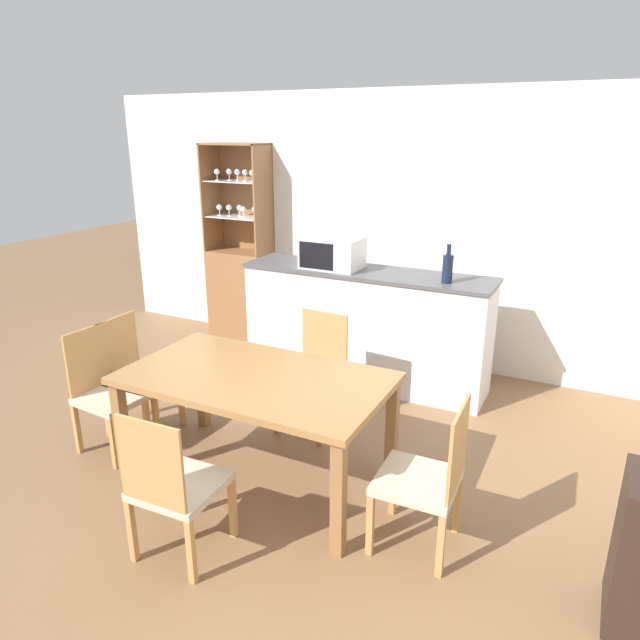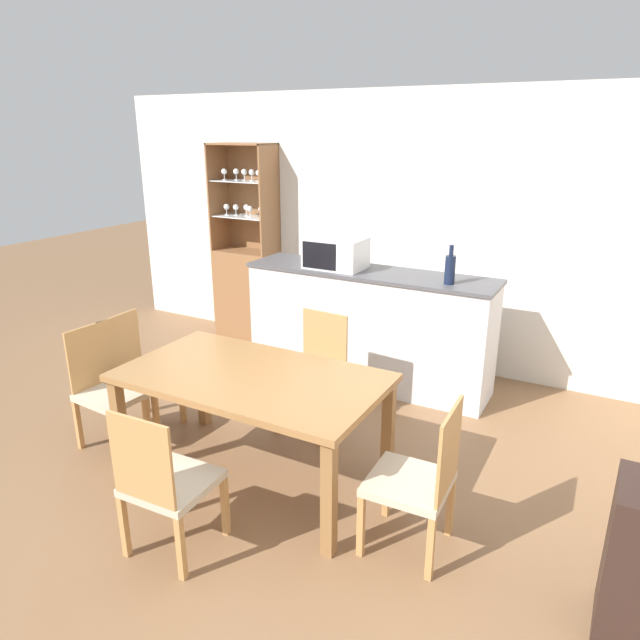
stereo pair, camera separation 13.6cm
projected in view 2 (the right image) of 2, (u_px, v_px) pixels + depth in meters
The scene contains 12 objects.
ground_plane at pixel (258, 497), 3.58m from camera, with size 18.00×18.00×0.00m, color brown.
wall_back at pixel (413, 232), 5.36m from camera, with size 6.80×0.06×2.55m.
kitchen_counter at pixel (368, 327), 5.09m from camera, with size 2.22×0.55×1.03m.
display_cabinet at pixel (248, 280), 6.21m from camera, with size 0.67×0.36×2.06m.
dining_table at pixel (252, 386), 3.59m from camera, with size 1.66×0.94×0.74m.
dining_chair_head_near at pixel (166, 483), 3.00m from camera, with size 0.44×0.44×0.88m.
dining_chair_side_left_far at pixel (138, 375), 4.31m from camera, with size 0.43×0.43×0.88m.
dining_chair_side_left_near at pixel (109, 389), 4.08m from camera, with size 0.45×0.45×0.88m.
dining_chair_side_right_near at pixel (418, 480), 3.02m from camera, with size 0.43×0.43×0.88m.
dining_chair_head_far at pixel (314, 374), 4.33m from camera, with size 0.44×0.44×0.88m.
microwave at pixel (336, 253), 5.00m from camera, with size 0.50×0.36×0.27m.
wine_bottle at pixel (450, 269), 4.48m from camera, with size 0.08×0.08×0.31m.
Camera 2 is at (1.81, -2.48, 2.20)m, focal length 32.00 mm.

